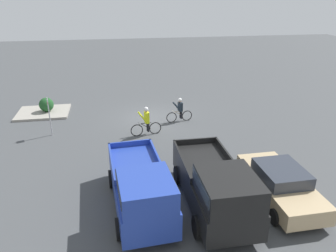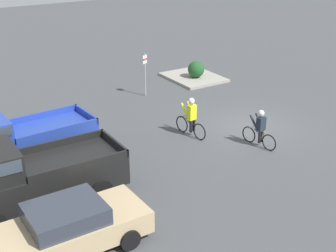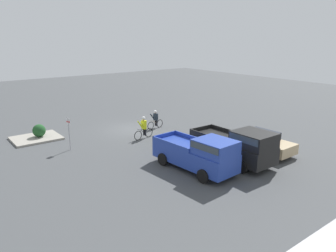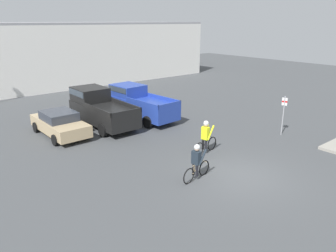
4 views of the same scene
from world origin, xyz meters
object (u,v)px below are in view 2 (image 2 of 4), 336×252
(sedan_0, at_px, (67,228))
(fire_lane_sign, at_px, (145,70))
(pickup_truck_0, at_px, (22,176))
(pickup_truck_1, at_px, (11,142))
(cyclist_0, at_px, (191,116))
(cyclist_1, at_px, (260,128))
(shrub, at_px, (196,69))

(sedan_0, xyz_separation_m, fire_lane_sign, (10.06, -8.23, 0.69))
(pickup_truck_0, bearing_deg, pickup_truck_1, -8.75)
(pickup_truck_0, bearing_deg, sedan_0, -172.20)
(pickup_truck_0, relative_size, fire_lane_sign, 2.41)
(cyclist_0, bearing_deg, cyclist_1, -143.07)
(sedan_0, xyz_separation_m, shrub, (10.94, -12.15, -0.08))
(pickup_truck_1, distance_m, cyclist_1, 9.69)
(sedan_0, relative_size, shrub, 4.71)
(sedan_0, height_order, fire_lane_sign, fire_lane_sign)
(pickup_truck_0, height_order, shrub, pickup_truck_0)
(shrub, bearing_deg, sedan_0, 132.01)
(sedan_0, xyz_separation_m, cyclist_1, (2.21, -9.12, 0.08))
(sedan_0, distance_m, shrub, 16.35)
(fire_lane_sign, bearing_deg, sedan_0, 140.72)
(shrub, bearing_deg, fire_lane_sign, 102.69)
(pickup_truck_1, bearing_deg, pickup_truck_0, 171.25)
(pickup_truck_0, height_order, cyclist_0, pickup_truck_0)
(cyclist_0, relative_size, fire_lane_sign, 0.79)
(fire_lane_sign, xyz_separation_m, shrub, (0.88, -3.92, -0.77))
(pickup_truck_0, relative_size, pickup_truck_1, 1.03)
(sedan_0, distance_m, pickup_truck_1, 5.59)
(pickup_truck_1, xyz_separation_m, cyclist_0, (-1.00, -7.30, -0.23))
(fire_lane_sign, bearing_deg, pickup_truck_0, 130.13)
(pickup_truck_0, relative_size, shrub, 5.77)
(pickup_truck_0, bearing_deg, fire_lane_sign, -49.87)
(pickup_truck_1, distance_m, fire_lane_sign, 9.34)
(fire_lane_sign, bearing_deg, pickup_truck_1, 118.73)
(cyclist_1, distance_m, shrub, 9.25)
(sedan_0, height_order, pickup_truck_1, pickup_truck_1)
(cyclist_0, bearing_deg, fire_lane_sign, -9.13)
(cyclist_1, height_order, fire_lane_sign, fire_lane_sign)
(cyclist_0, bearing_deg, pickup_truck_1, 82.17)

